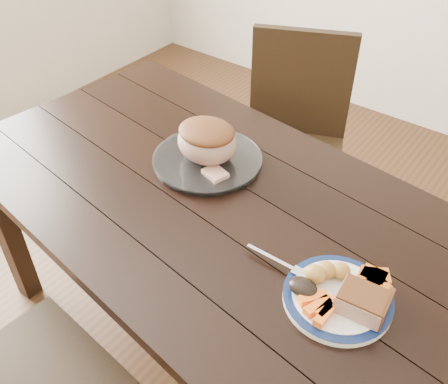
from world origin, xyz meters
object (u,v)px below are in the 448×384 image
Objects in this scene: dinner_plate at (337,298)px; serving_platter at (207,161)px; dining_table at (207,214)px; pork_slice at (362,302)px; fork at (282,264)px; roast_joint at (207,142)px; carving_knife at (202,162)px; chair_far at (294,133)px.

dinner_plate is 0.76× the size of serving_platter.
serving_platter is (-0.08, 0.11, 0.10)m from dining_table.
pork_slice is 0.21m from fork.
carving_knife is (-0.01, -0.01, -0.07)m from roast_joint.
serving_platter reaches higher than dining_table.
chair_far is 0.66m from serving_platter.
chair_far is 3.66× the size of dinner_plate.
chair_far is 5.23× the size of fork.
roast_joint is at bearing 84.82° from carving_knife.
chair_far is 1.08m from dinner_plate.
chair_far is 8.84× the size of pork_slice.
roast_joint reaches higher than serving_platter.
fork reaches higher than carving_knife.
pork_slice reaches higher than dinner_plate.
dinner_plate is at bearing 175.24° from pork_slice.
dining_table is at bearing 159.33° from fork.
pork_slice is 0.55× the size of roast_joint.
roast_joint is 0.08m from carving_knife.
fork is (-0.21, 0.01, -0.02)m from pork_slice.
dinner_plate is 0.07m from pork_slice.
fork is at bearing 177.93° from pork_slice.
serving_platter reaches higher than carving_knife.
serving_platter is at bearing 150.46° from fork.
carving_knife is (-0.65, 0.22, -0.04)m from pork_slice.
roast_joint is (0.04, -0.62, 0.31)m from chair_far.
serving_platter is 0.48m from fork.
roast_joint is at bearing 157.92° from dinner_plate.
serving_platter is 3.18× the size of pork_slice.
pork_slice is at bearing -13.25° from dining_table.
roast_joint is at bearing 159.35° from pork_slice.
dining_table is at bearing 74.99° from chair_far.
chair_far reaches higher than serving_platter.
serving_platter is 0.02m from carving_knife.
pork_slice is 0.68m from roast_joint.
roast_joint reaches higher than fork.
dinner_plate is at bearing -22.08° from serving_platter.
chair_far is at bearing 117.37° from fork.
fork is 0.93× the size of roast_joint.
chair_far is 0.68m from carving_knife.
pork_slice is at bearing -20.65° from roast_joint.
chair_far is 3.46× the size of carving_knife.
chair_far reaches higher than dinner_plate.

